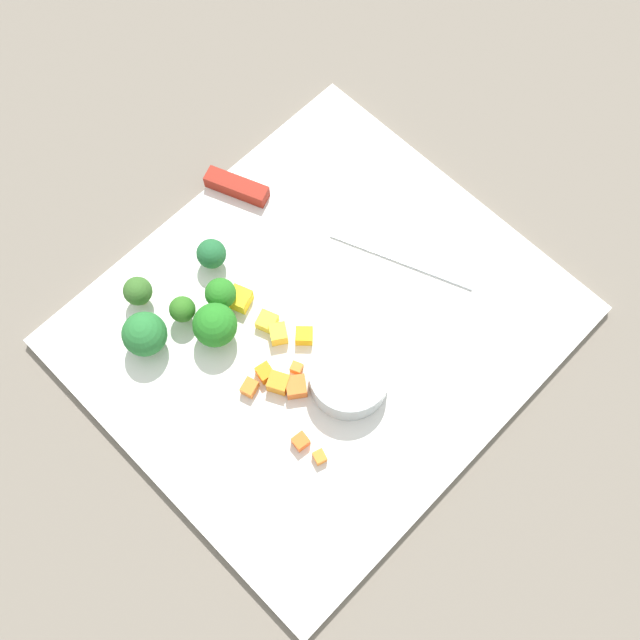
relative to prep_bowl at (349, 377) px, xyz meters
name	(u,v)px	position (x,y,z in m)	size (l,w,h in m)	color
ground_plane	(320,328)	(0.02, 0.06, -0.03)	(4.00, 4.00, 0.00)	#71685C
cutting_board	(320,326)	(0.02, 0.06, -0.02)	(0.42, 0.38, 0.01)	white
prep_bowl	(349,377)	(0.00, 0.00, 0.00)	(0.07, 0.07, 0.03)	#B2BABC
chef_knife	(296,210)	(0.09, 0.16, -0.01)	(0.13, 0.28, 0.02)	silver
carrot_dice_0	(278,383)	(-0.05, 0.04, -0.01)	(0.02, 0.02, 0.02)	orange
carrot_dice_1	(301,441)	(-0.07, -0.01, -0.01)	(0.01, 0.01, 0.01)	orange
carrot_dice_2	(296,387)	(-0.04, 0.03, -0.01)	(0.02, 0.02, 0.02)	orange
carrot_dice_3	(262,369)	(-0.05, 0.07, -0.01)	(0.01, 0.02, 0.01)	orange
carrot_dice_4	(320,457)	(-0.07, -0.03, -0.01)	(0.01, 0.01, 0.01)	orange
carrot_dice_5	(297,368)	(-0.03, 0.04, -0.01)	(0.01, 0.01, 0.01)	orange
carrot_dice_6	(248,386)	(-0.07, 0.06, -0.01)	(0.01, 0.01, 0.01)	orange
pepper_dice_0	(301,333)	(0.00, 0.06, -0.01)	(0.01, 0.02, 0.01)	yellow
pepper_dice_1	(240,299)	(-0.02, 0.13, -0.01)	(0.02, 0.02, 0.02)	yellow
pepper_dice_2	(267,322)	(-0.01, 0.10, -0.01)	(0.02, 0.02, 0.01)	yellow
pepper_dice_3	(278,334)	(-0.01, 0.08, -0.01)	(0.02, 0.02, 0.02)	yellow
broccoli_floret_0	(215,325)	(-0.05, 0.12, 0.01)	(0.04, 0.04, 0.05)	#95C05D
broccoli_floret_1	(221,294)	(-0.03, 0.14, 0.01)	(0.03, 0.03, 0.04)	#91B856
broccoli_floret_2	(138,291)	(-0.08, 0.20, 0.01)	(0.03, 0.03, 0.04)	#96B65A
broccoli_floret_3	(145,334)	(-0.11, 0.16, 0.01)	(0.04, 0.04, 0.05)	#91AD54
broccoli_floret_4	(182,310)	(-0.06, 0.16, 0.01)	(0.03, 0.03, 0.03)	#86B561
broccoli_floret_5	(211,254)	(0.00, 0.18, 0.00)	(0.03, 0.03, 0.04)	#80AD5F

